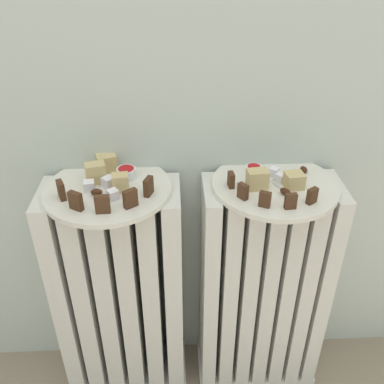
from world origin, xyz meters
The scene contains 31 objects.
radiator_left centered at (-0.20, 0.28, 0.33)m, with size 0.35×0.16×0.68m.
radiator_right centered at (0.20, 0.28, 0.33)m, with size 0.35×0.16×0.68m.
plate_left centered at (-0.20, 0.28, 0.68)m, with size 0.30×0.30×0.01m, color silver.
plate_right centered at (0.20, 0.28, 0.68)m, with size 0.30×0.30×0.01m, color silver.
dark_cake_slice_left_0 centered at (-0.29, 0.24, 0.71)m, with size 0.03×0.01×0.04m, color #472B19.
dark_cake_slice_left_1 centered at (-0.25, 0.19, 0.71)m, with size 0.03×0.01×0.04m, color #472B19.
dark_cake_slice_left_2 centered at (-0.19, 0.18, 0.71)m, with size 0.03×0.01×0.04m, color #472B19.
dark_cake_slice_left_3 centered at (-0.14, 0.20, 0.71)m, with size 0.03×0.01×0.04m, color #472B19.
dark_cake_slice_left_4 centered at (-0.10, 0.24, 0.71)m, with size 0.03×0.01×0.04m, color #472B19.
marble_cake_slice_left_0 centered at (-0.16, 0.26, 0.71)m, with size 0.04×0.03×0.04m, color tan.
marble_cake_slice_left_1 centered at (-0.21, 0.36, 0.71)m, with size 0.05×0.04×0.04m, color tan.
marble_cake_slice_left_2 centered at (-0.23, 0.30, 0.71)m, with size 0.05×0.03×0.05m, color tan.
turkish_delight_left_0 centered at (-0.24, 0.27, 0.70)m, with size 0.02×0.02×0.02m, color white.
turkish_delight_left_1 centered at (-0.19, 0.28, 0.70)m, with size 0.02×0.02×0.02m, color white.
turkish_delight_left_2 centered at (-0.18, 0.23, 0.70)m, with size 0.02×0.02×0.02m, color white.
medjool_date_left_0 centered at (-0.22, 0.25, 0.70)m, with size 0.03×0.02×0.02m, color #3D1E0F.
medjool_date_left_1 centered at (-0.20, 0.22, 0.70)m, with size 0.03×0.01×0.01m, color #3D1E0F.
jam_bowl_left centered at (-0.16, 0.32, 0.70)m, with size 0.05×0.05×0.02m.
dark_cake_slice_right_0 centered at (0.09, 0.27, 0.71)m, with size 0.02×0.01×0.04m, color #472B19.
dark_cake_slice_right_1 centered at (0.11, 0.22, 0.71)m, with size 0.02×0.01×0.04m, color #472B19.
dark_cake_slice_right_2 centered at (0.15, 0.18, 0.71)m, with size 0.02×0.01×0.04m, color #472B19.
dark_cake_slice_right_3 centered at (0.21, 0.17, 0.71)m, with size 0.02×0.01×0.04m, color #472B19.
dark_cake_slice_right_4 centered at (0.26, 0.19, 0.71)m, with size 0.02×0.01×0.04m, color #472B19.
marble_cake_slice_right_0 centered at (0.15, 0.26, 0.71)m, with size 0.05×0.03×0.05m, color tan.
marble_cake_slice_right_1 centered at (0.23, 0.26, 0.71)m, with size 0.04×0.04×0.04m, color tan.
turkish_delight_right_0 centered at (0.20, 0.31, 0.70)m, with size 0.02×0.02×0.02m, color white.
turkish_delight_right_1 centered at (0.21, 0.29, 0.70)m, with size 0.02×0.02×0.02m, color white.
medjool_date_right_0 centered at (0.21, 0.23, 0.70)m, with size 0.03×0.01×0.02m, color #3D1E0F.
medjool_date_right_1 centered at (0.28, 0.33, 0.70)m, with size 0.02×0.02×0.01m, color #3D1E0F.
jam_bowl_right centered at (0.15, 0.32, 0.70)m, with size 0.04×0.04×0.02m.
fork centered at (0.20, 0.27, 0.69)m, with size 0.06×0.09×0.00m.
Camera 1 is at (-0.04, -0.58, 1.21)m, focal length 40.07 mm.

